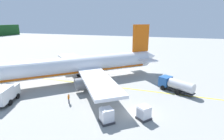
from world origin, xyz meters
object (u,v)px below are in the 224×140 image
object	(u,v)px
airliner_foreground	(77,66)
crew_marshaller	(108,78)
service_truck_fuel	(176,84)
cargo_container_near	(144,113)
service_truck_baggage	(5,94)
crew_loader_right	(69,98)
cargo_container_mid	(106,116)

from	to	relation	value
airliner_foreground	crew_marshaller	bearing A→B (deg)	-78.24
service_truck_fuel	cargo_container_near	bearing A→B (deg)	159.80
cargo_container_near	crew_marshaller	xyz separation A→B (m)	(12.37, 9.38, 0.04)
airliner_foreground	cargo_container_near	size ratio (longest dim) A/B	14.40
airliner_foreground	service_truck_baggage	world-z (taller)	airliner_foreground
airliner_foreground	service_truck_fuel	size ratio (longest dim) A/B	5.02
airliner_foreground	service_truck_baggage	bearing A→B (deg)	156.04
airliner_foreground	cargo_container_near	bearing A→B (deg)	-124.44
airliner_foreground	crew_loader_right	distance (m)	11.02
service_truck_fuel	crew_loader_right	size ratio (longest dim) A/B	4.09
airliner_foreground	cargo_container_mid	distance (m)	17.76
service_truck_baggage	cargo_container_mid	distance (m)	17.35
service_truck_fuel	cargo_container_near	size ratio (longest dim) A/B	2.87
crew_loader_right	cargo_container_mid	bearing A→B (deg)	-113.29
crew_marshaller	service_truck_baggage	bearing A→B (deg)	139.24
crew_marshaller	cargo_container_near	bearing A→B (deg)	-142.85
cargo_container_mid	crew_loader_right	size ratio (longest dim) A/B	1.51
airliner_foreground	cargo_container_mid	world-z (taller)	airliner_foreground
service_truck_fuel	crew_loader_right	distance (m)	19.37
crew_loader_right	airliner_foreground	bearing A→B (deg)	21.36
service_truck_baggage	crew_marshaller	xyz separation A→B (m)	(14.44, -12.45, -0.55)
airliner_foreground	cargo_container_near	distance (m)	19.58
service_truck_fuel	airliner_foreground	bearing A→B (deg)	91.20
airliner_foreground	cargo_container_mid	bearing A→B (deg)	-139.04
crew_loader_right	service_truck_baggage	bearing A→B (deg)	107.43
cargo_container_mid	crew_marshaller	xyz separation A→B (m)	(14.67, 4.89, -0.00)
airliner_foreground	service_truck_fuel	distance (m)	20.33
airliner_foreground	service_truck_baggage	xyz separation A→B (m)	(-13.06, 5.80, -1.85)
airliner_foreground	cargo_container_mid	xyz separation A→B (m)	(-13.29, -11.53, -2.40)
cargo_container_near	crew_marshaller	size ratio (longest dim) A/B	1.37
service_truck_fuel	cargo_container_near	world-z (taller)	service_truck_fuel
cargo_container_mid	crew_loader_right	xyz separation A→B (m)	(3.28, 7.62, -0.04)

